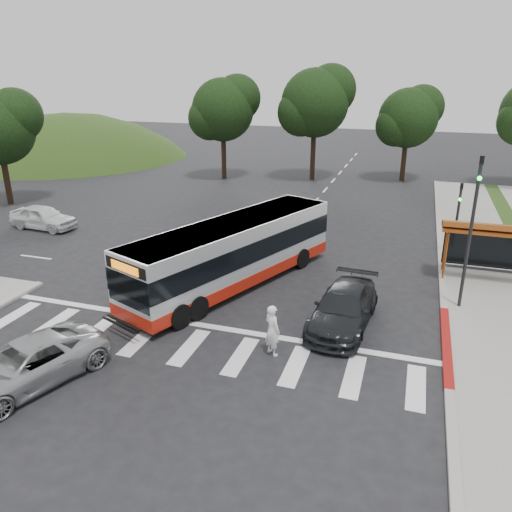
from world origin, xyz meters
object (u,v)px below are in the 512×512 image
at_px(pedestrian, 272,330).
at_px(silver_suv_south, 27,364).
at_px(transit_bus, 234,254).
at_px(dark_sedan, 344,308).

xyz_separation_m(pedestrian, silver_suv_south, (-7.01, -4.15, -0.24)).
xyz_separation_m(transit_bus, pedestrian, (3.45, -5.37, -0.58)).
xyz_separation_m(transit_bus, silver_suv_south, (-3.57, -9.52, -0.82)).
xyz_separation_m(dark_sedan, silver_suv_south, (-9.09, -7.10, -0.04)).
relative_size(pedestrian, silver_suv_south, 0.37).
bearing_deg(dark_sedan, pedestrian, -120.76).
distance_m(pedestrian, silver_suv_south, 8.15).
height_order(transit_bus, dark_sedan, transit_bus).
bearing_deg(silver_suv_south, transit_bus, 88.66).
xyz_separation_m(pedestrian, dark_sedan, (2.08, 2.94, -0.20)).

